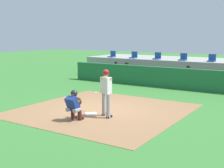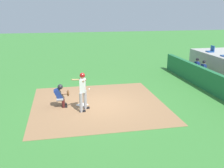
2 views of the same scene
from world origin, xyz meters
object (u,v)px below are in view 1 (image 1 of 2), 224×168
at_px(batter_at_plate, 106,90).
at_px(stadium_seat_3, 183,58).
at_px(catcher_crouched, 74,104).
at_px(dugout_player_2, 187,76).
at_px(stadium_seat_0, 112,55).
at_px(dugout_player_1, 126,71).
at_px(stadium_seat_1, 134,56).
at_px(home_plate, 91,114).
at_px(stadium_seat_2, 157,57).
at_px(stadium_seat_4, 212,60).
at_px(dugout_player_0, 115,71).

distance_m(batter_at_plate, stadium_seat_3, 10.21).
height_order(catcher_crouched, dugout_player_2, dugout_player_2).
bearing_deg(stadium_seat_0, dugout_player_1, -40.47).
relative_size(stadium_seat_0, stadium_seat_1, 1.00).
relative_size(home_plate, dugout_player_2, 0.34).
height_order(batter_at_plate, stadium_seat_2, stadium_seat_2).
relative_size(dugout_player_1, stadium_seat_4, 2.71).
bearing_deg(batter_at_plate, dugout_player_1, 115.48).
xyz_separation_m(catcher_crouched, dugout_player_1, (-3.18, 9.13, 0.07)).
bearing_deg(stadium_seat_4, stadium_seat_0, 180.00).
xyz_separation_m(dugout_player_2, stadium_seat_2, (-2.88, 2.03, 0.86)).
distance_m(dugout_player_2, stadium_seat_1, 5.23).
distance_m(stadium_seat_2, stadium_seat_3, 1.86).
bearing_deg(catcher_crouched, stadium_seat_0, 116.47).
height_order(home_plate, dugout_player_1, dugout_player_1).
bearing_deg(stadium_seat_2, dugout_player_2, -35.26).
height_order(home_plate, dugout_player_0, dugout_player_0).
bearing_deg(stadium_seat_3, home_plate, -90.00).
bearing_deg(catcher_crouched, dugout_player_1, 109.17).
height_order(dugout_player_1, stadium_seat_1, stadium_seat_1).
distance_m(stadium_seat_1, stadium_seat_3, 3.71).
height_order(stadium_seat_2, stadium_seat_3, same).
height_order(dugout_player_2, stadium_seat_1, stadium_seat_1).
xyz_separation_m(dugout_player_2, stadium_seat_3, (-1.02, 2.03, 0.86)).
bearing_deg(stadium_seat_4, batter_at_plate, -96.54).
bearing_deg(dugout_player_1, batter_at_plate, -64.52).
distance_m(catcher_crouched, dugout_player_0, 9.98).
xyz_separation_m(catcher_crouched, stadium_seat_3, (0.01, 11.17, 0.93)).
height_order(home_plate, stadium_seat_0, stadium_seat_0).
distance_m(dugout_player_1, dugout_player_2, 4.21).
height_order(batter_at_plate, catcher_crouched, batter_at_plate).
relative_size(batter_at_plate, dugout_player_0, 1.39).
bearing_deg(dugout_player_1, home_plate, -68.63).
xyz_separation_m(batter_at_plate, stadium_seat_2, (-2.55, 10.17, 0.50)).
bearing_deg(dugout_player_0, stadium_seat_2, 43.11).
distance_m(stadium_seat_0, stadium_seat_3, 5.57).
xyz_separation_m(batter_at_plate, dugout_player_0, (-4.72, 8.14, -0.36)).
bearing_deg(catcher_crouched, stadium_seat_2, 99.39).
distance_m(batter_at_plate, dugout_player_1, 9.02).
height_order(dugout_player_2, stadium_seat_3, stadium_seat_3).
relative_size(home_plate, stadium_seat_2, 0.92).
relative_size(catcher_crouched, dugout_player_0, 1.33).
bearing_deg(dugout_player_2, dugout_player_0, 180.00).
xyz_separation_m(home_plate, stadium_seat_2, (-1.86, 10.18, 1.51)).
bearing_deg(stadium_seat_1, dugout_player_0, -98.83).
distance_m(dugout_player_2, stadium_seat_2, 3.63).
height_order(dugout_player_0, stadium_seat_2, stadium_seat_2).
bearing_deg(stadium_seat_2, home_plate, -79.66).
relative_size(home_plate, stadium_seat_4, 0.92).
xyz_separation_m(batter_at_plate, stadium_seat_3, (-0.69, 10.17, 0.50)).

